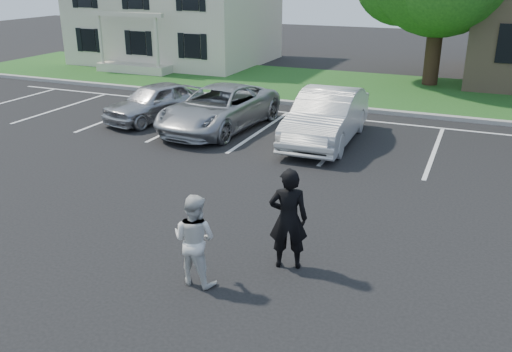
# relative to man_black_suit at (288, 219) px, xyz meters

# --- Properties ---
(ground_plane) EXTENTS (90.00, 90.00, 0.00)m
(ground_plane) POSITION_rel_man_black_suit_xyz_m (-1.04, -0.01, -0.94)
(ground_plane) COLOR black
(ground_plane) RESTS_ON ground
(curb) EXTENTS (40.00, 0.30, 0.15)m
(curb) POSITION_rel_man_black_suit_xyz_m (-1.04, 11.99, -0.87)
(curb) COLOR gray
(curb) RESTS_ON ground
(grass_strip) EXTENTS (44.00, 8.00, 0.08)m
(grass_strip) POSITION_rel_man_black_suit_xyz_m (-1.04, 15.99, -0.90)
(grass_strip) COLOR #184E19
(grass_strip) RESTS_ON ground
(stall_lines) EXTENTS (34.00, 5.36, 0.01)m
(stall_lines) POSITION_rel_man_black_suit_xyz_m (0.36, 8.94, -0.94)
(stall_lines) COLOR silver
(stall_lines) RESTS_ON ground
(man_black_suit) EXTENTS (0.79, 0.64, 1.88)m
(man_black_suit) POSITION_rel_man_black_suit_xyz_m (0.00, 0.00, 0.00)
(man_black_suit) COLOR black
(man_black_suit) RESTS_ON ground
(man_white_shirt) EXTENTS (0.82, 0.66, 1.62)m
(man_white_shirt) POSITION_rel_man_black_suit_xyz_m (-1.27, -1.11, -0.13)
(man_white_shirt) COLOR silver
(man_white_shirt) RESTS_ON ground
(car_silver_west) EXTENTS (2.61, 4.20, 1.33)m
(car_silver_west) POSITION_rel_man_black_suit_xyz_m (-7.85, 7.86, -0.28)
(car_silver_west) COLOR #AEAEB2
(car_silver_west) RESTS_ON ground
(car_silver_minivan) EXTENTS (2.84, 5.35, 1.43)m
(car_silver_minivan) POSITION_rel_man_black_suit_xyz_m (-5.23, 7.71, -0.23)
(car_silver_minivan) COLOR #A3A5AA
(car_silver_minivan) RESTS_ON ground
(car_white_sedan) EXTENTS (1.83, 4.93, 1.61)m
(car_white_sedan) POSITION_rel_man_black_suit_xyz_m (-1.50, 7.64, -0.14)
(car_white_sedan) COLOR silver
(car_white_sedan) RESTS_ON ground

